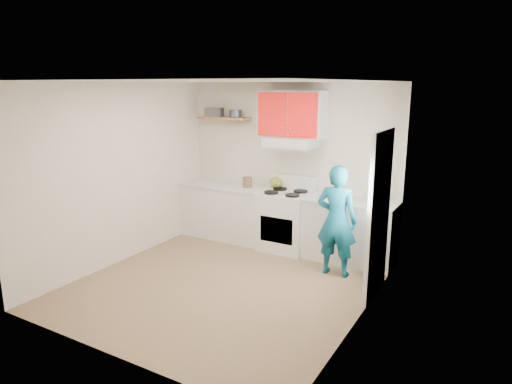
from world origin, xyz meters
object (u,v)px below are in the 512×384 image
Objects in this scene: person at (337,221)px; tin at (235,114)px; stove at (286,221)px; kettle at (276,183)px; crock at (247,183)px.

tin is at bearing -20.95° from person.
person reaches higher than stove.
tin is at bearing 170.45° from stove.
stove is at bearing -9.55° from tin.
kettle is 1.54m from person.
person is at bearing -19.23° from tin.
stove is 1.21m from person.
stove is at bearing -2.87° from crock.
stove is 0.60× the size of person.
crock is (-0.72, 0.04, 0.53)m from stove.
stove is 4.97× the size of crock.
kettle is at bearing 143.89° from stove.
tin is at bearing 155.92° from crock.
kettle is at bearing 2.49° from tin.
crock is (-0.44, -0.17, -0.02)m from kettle.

